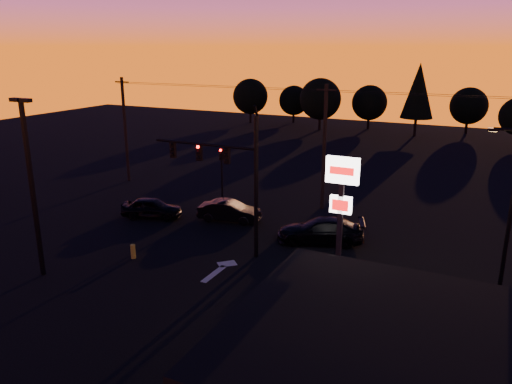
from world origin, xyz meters
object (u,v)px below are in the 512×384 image
traffic_signal_mast (230,169)px  car_left (152,208)px  car_mid (229,211)px  car_right (321,231)px  suv_parked (370,361)px  pylon_sign (341,198)px  streetlight (510,205)px  parking_lot_light (31,177)px  secondary_signal (222,168)px  bollard (133,251)px

traffic_signal_mast → car_left: traffic_signal_mast is taller
car_mid → car_right: (6.86, -0.99, 0.06)m
car_mid → suv_parked: size_ratio=0.85×
pylon_sign → streetlight: bearing=30.1°
streetlight → car_right: (-9.84, 2.15, -3.66)m
parking_lot_light → pylon_sign: (14.50, 4.50, -0.36)m
traffic_signal_mast → suv_parked: bearing=-38.4°
pylon_sign → car_mid: (-9.80, 7.13, -4.21)m
secondary_signal → car_mid: size_ratio=1.02×
traffic_signal_mast → secondary_signal: (-4.90, 7.49, -2.07)m
parking_lot_light → streetlight: size_ratio=1.14×
secondary_signal → car_right: 10.07m
traffic_signal_mast → secondary_signal: 9.19m
traffic_signal_mast → parking_lot_light: size_ratio=0.94×
car_left → suv_parked: (17.88, -10.80, -0.01)m
traffic_signal_mast → streetlight: size_ratio=1.07×
traffic_signal_mast → car_left: 9.39m
parking_lot_light → suv_parked: 18.02m
secondary_signal → parking_lot_light: 14.90m
bollard → car_right: size_ratio=0.15×
car_mid → car_right: bearing=-108.6°
parking_lot_light → car_mid: 13.35m
traffic_signal_mast → parking_lot_light: (-7.40, -6.99, 0.33)m
traffic_signal_mast → car_right: size_ratio=1.64×
bollard → car_left: car_left is taller
car_mid → secondary_signal: bearing=27.2°
bollard → secondary_signal: bearing=92.0°
pylon_sign → car_mid: 12.83m
car_left → suv_parked: car_left is taller
traffic_signal_mast → bollard: bearing=-144.4°
traffic_signal_mast → pylon_sign: bearing=-19.4°
pylon_sign → bollard: (-11.63, -0.74, -4.51)m
bollard → car_right: car_right is taller
car_left → bollard: bearing=-169.5°
pylon_sign → suv_parked: size_ratio=1.35×
streetlight → suv_parked: 10.90m
parking_lot_light → suv_parked: parking_lot_light is taller
streetlight → bollard: (-18.54, -4.75, -4.02)m
car_mid → traffic_signal_mast: bearing=-160.2°
parking_lot_light → pylon_sign: parking_lot_light is taller
car_left → car_right: (12.05, 0.78, 0.05)m
secondary_signal → car_left: bearing=-122.8°
secondary_signal → streetlight: streetlight is taller
bollard → suv_parked: suv_parked is taller
suv_parked → traffic_signal_mast: bearing=108.9°
parking_lot_light → car_left: parking_lot_light is taller
traffic_signal_mast → car_right: traffic_signal_mast is taller
traffic_signal_mast → bollard: size_ratio=10.60×
parking_lot_light → pylon_sign: size_ratio=1.34×
bollard → suv_parked: 15.27m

